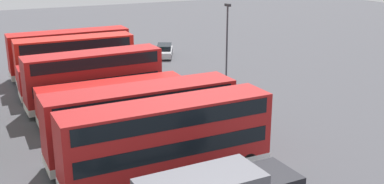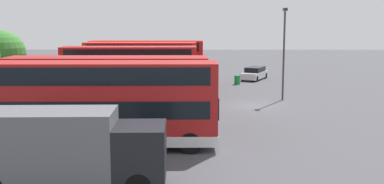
# 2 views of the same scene
# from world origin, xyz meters

# --- Properties ---
(ground_plane) EXTENTS (140.00, 140.00, 0.00)m
(ground_plane) POSITION_xyz_m (0.00, 0.00, 0.00)
(ground_plane) COLOR #47474C
(bus_double_decker_near_end) EXTENTS (2.82, 12.09, 4.55)m
(bus_double_decker_near_end) POSITION_xyz_m (-12.35, 9.36, 2.45)
(bus_double_decker_near_end) COLOR #A51919
(bus_double_decker_near_end) RESTS_ON ground
(bus_double_decker_second) EXTENTS (2.76, 11.89, 4.55)m
(bus_double_decker_second) POSITION_xyz_m (-8.98, 9.68, 2.45)
(bus_double_decker_second) COLOR #A51919
(bus_double_decker_second) RESTS_ON ground
(bus_single_deck_third) EXTENTS (2.68, 10.99, 2.95)m
(bus_single_deck_third) POSITION_xyz_m (-5.60, 8.82, 1.62)
(bus_single_deck_third) COLOR #B71411
(bus_single_deck_third) RESTS_ON ground
(bus_single_deck_fourth) EXTENTS (2.62, 11.00, 2.95)m
(bus_single_deck_fourth) POSITION_xyz_m (-1.85, 9.50, 1.62)
(bus_single_deck_fourth) COLOR #B71411
(bus_single_deck_fourth) RESTS_ON ground
(bus_double_decker_fifth) EXTENTS (3.01, 11.07, 4.55)m
(bus_double_decker_fifth) POSITION_xyz_m (1.85, 9.92, 2.45)
(bus_double_decker_fifth) COLOR #A51919
(bus_double_decker_fifth) RESTS_ON ground
(bus_single_deck_sixth) EXTENTS (2.66, 11.16, 2.95)m
(bus_single_deck_sixth) POSITION_xyz_m (5.50, 9.87, 1.62)
(bus_single_deck_sixth) COLOR #A51919
(bus_single_deck_sixth) RESTS_ON ground
(bus_double_decker_seventh) EXTENTS (2.76, 10.89, 4.55)m
(bus_double_decker_seventh) POSITION_xyz_m (9.08, 9.86, 2.45)
(bus_double_decker_seventh) COLOR red
(bus_double_decker_seventh) RESTS_ON ground
(bus_double_decker_far_end) EXTENTS (2.69, 11.82, 4.55)m
(bus_double_decker_far_end) POSITION_xyz_m (12.58, 9.66, 2.45)
(bus_double_decker_far_end) COLOR #B71411
(bus_double_decker_far_end) RESTS_ON ground
(car_hatchback_silver) EXTENTS (4.88, 3.57, 1.43)m
(car_hatchback_silver) POSITION_xyz_m (16.42, -2.14, 0.70)
(car_hatchback_silver) COLOR silver
(car_hatchback_silver) RESTS_ON ground
(lamp_post_tall) EXTENTS (0.70, 0.30, 7.66)m
(lamp_post_tall) POSITION_xyz_m (2.66, -2.81, 4.50)
(lamp_post_tall) COLOR #38383D
(lamp_post_tall) RESTS_ON ground
(waste_bin_yellow) EXTENTS (0.60, 0.60, 0.95)m
(waste_bin_yellow) POSITION_xyz_m (12.37, 0.18, 0.47)
(waste_bin_yellow) COLOR #197F33
(waste_bin_yellow) RESTS_ON ground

